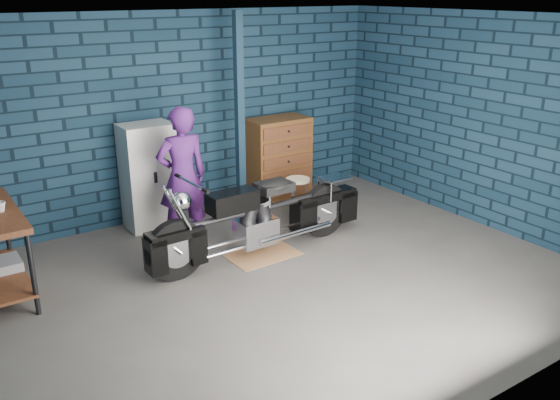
# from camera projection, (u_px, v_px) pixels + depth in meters

# --- Properties ---
(ground) EXTENTS (6.00, 6.00, 0.00)m
(ground) POSITION_uv_depth(u_px,v_px,m) (290.00, 278.00, 6.40)
(ground) COLOR #4F4C4A
(ground) RESTS_ON ground
(room_walls) EXTENTS (6.02, 5.01, 2.71)m
(room_walls) POSITION_uv_depth(u_px,v_px,m) (260.00, 95.00, 6.19)
(room_walls) COLOR #102536
(room_walls) RESTS_ON ground
(support_post) EXTENTS (0.10, 0.10, 2.70)m
(support_post) POSITION_uv_depth(u_px,v_px,m) (240.00, 118.00, 7.76)
(support_post) COLOR #122738
(support_post) RESTS_ON ground
(drip_mat) EXTENTS (0.83, 0.64, 0.01)m
(drip_mat) POSITION_uv_depth(u_px,v_px,m) (261.00, 253.00, 6.98)
(drip_mat) COLOR #92623F
(drip_mat) RESTS_ON ground
(motorcycle) EXTENTS (2.43, 0.73, 1.06)m
(motorcycle) POSITION_uv_depth(u_px,v_px,m) (260.00, 212.00, 6.80)
(motorcycle) COLOR black
(motorcycle) RESTS_ON ground
(person) EXTENTS (0.65, 0.46, 1.69)m
(person) POSITION_uv_depth(u_px,v_px,m) (182.00, 177.00, 7.02)
(person) COLOR #4D1C6B
(person) RESTS_ON ground
(locker) EXTENTS (0.64, 0.45, 1.36)m
(locker) POSITION_uv_depth(u_px,v_px,m) (149.00, 176.00, 7.57)
(locker) COLOR silver
(locker) RESTS_ON ground
(tool_chest) EXTENTS (0.90, 0.50, 1.20)m
(tool_chest) POSITION_uv_depth(u_px,v_px,m) (279.00, 159.00, 8.65)
(tool_chest) COLOR brown
(tool_chest) RESTS_ON ground
(shop_stool) EXTENTS (0.42, 0.42, 0.58)m
(shop_stool) POSITION_uv_depth(u_px,v_px,m) (298.00, 199.00, 7.92)
(shop_stool) COLOR beige
(shop_stool) RESTS_ON ground
(cup_b) EXTENTS (0.14, 0.14, 0.10)m
(cup_b) POSITION_uv_depth(u_px,v_px,m) (0.00, 207.00, 5.72)
(cup_b) COLOR beige
(cup_b) RESTS_ON workbench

